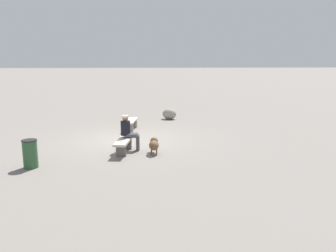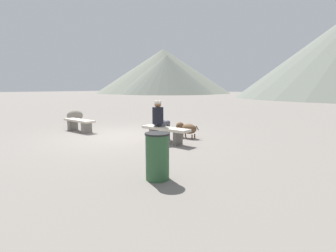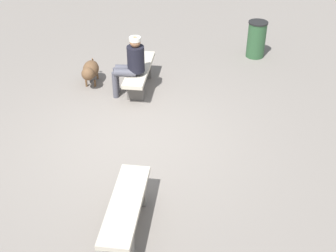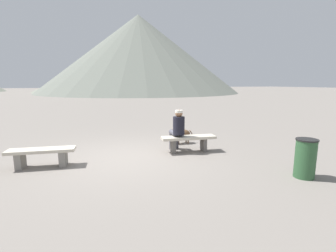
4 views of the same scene
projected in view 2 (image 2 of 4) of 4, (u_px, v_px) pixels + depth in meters
ground at (121, 137)px, 8.55m from camera, size 210.00×210.00×0.06m
bench_left at (79, 123)px, 9.53m from camera, size 1.57×0.64×0.45m
bench_right at (165, 131)px, 7.49m from camera, size 1.62×0.64×0.47m
seated_person at (160, 118)px, 7.70m from camera, size 0.36×0.64×1.25m
dog at (187, 128)px, 8.26m from camera, size 0.83×0.35×0.51m
trash_bin at (157, 156)px, 4.49m from camera, size 0.44×0.44×0.84m
boulder at (75, 115)px, 12.49m from camera, size 0.85×0.93×0.56m
distant_peak_2 at (163, 71)px, 79.69m from camera, size 41.62×41.62×13.60m
distant_peak_3 at (166, 75)px, 67.92m from camera, size 25.81×25.81×10.30m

